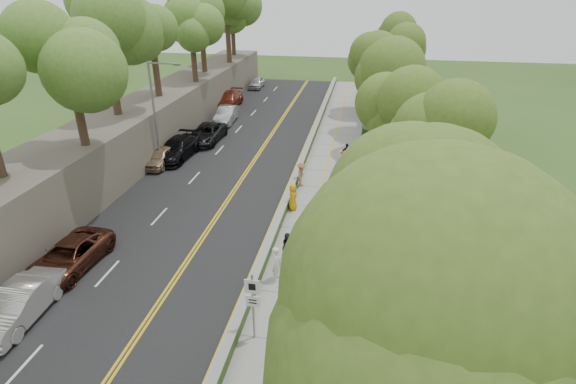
{
  "coord_description": "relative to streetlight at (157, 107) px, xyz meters",
  "views": [
    {
      "loc": [
        4.83,
        -16.53,
        13.27
      ],
      "look_at": [
        0.5,
        8.0,
        1.4
      ],
      "focal_mm": 28.0,
      "sensor_mm": 36.0,
      "label": 1
    }
  ],
  "objects": [
    {
      "name": "trees_fenceside",
      "position": [
        17.46,
        1.0,
        2.36
      ],
      "size": [
        7.0,
        66.0,
        14.0
      ],
      "primitive_type": null,
      "color": "#587727",
      "rests_on": "ground"
    },
    {
      "name": "sidewalk",
      "position": [
        13.01,
        1.0,
        -4.61
      ],
      "size": [
        4.2,
        66.0,
        0.05
      ],
      "primitive_type": "cube",
      "color": "gray",
      "rests_on": "ground"
    },
    {
      "name": "car_8",
      "position": [
        0.7,
        28.06,
        -3.91
      ],
      "size": [
        1.74,
        4.09,
        1.38
      ],
      "primitive_type": "imported",
      "rotation": [
        0.0,
        0.0,
        0.03
      ],
      "color": "silver",
      "rests_on": "road"
    },
    {
      "name": "painter_2",
      "position": [
        11.91,
        -11.34,
        -3.78
      ],
      "size": [
        0.71,
        0.86,
        1.62
      ],
      "primitive_type": "imported",
      "rotation": [
        0.0,
        0.0,
        1.45
      ],
      "color": "#232328",
      "rests_on": "sidewalk"
    },
    {
      "name": "painter_1",
      "position": [
        11.65,
        -13.0,
        -3.69
      ],
      "size": [
        0.49,
        0.69,
        1.8
      ],
      "primitive_type": "imported",
      "rotation": [
        0.0,
        0.0,
        1.67
      ],
      "color": "white",
      "rests_on": "sidewalk"
    },
    {
      "name": "streetlight",
      "position": [
        0.0,
        0.0,
        0.0
      ],
      "size": [
        2.52,
        0.22,
        8.0
      ],
      "color": "gray",
      "rests_on": "ground"
    },
    {
      "name": "road",
      "position": [
        5.06,
        1.0,
        -4.62
      ],
      "size": [
        11.2,
        66.0,
        0.04
      ],
      "primitive_type": "cube",
      "color": "black",
      "rests_on": "ground"
    },
    {
      "name": "painter_0",
      "position": [
        11.21,
        -5.66,
        -3.72
      ],
      "size": [
        0.74,
        0.96,
        1.74
      ],
      "primitive_type": "imported",
      "rotation": [
        0.0,
        0.0,
        1.82
      ],
      "color": "#DB9C0F",
      "rests_on": "sidewalk"
    },
    {
      "name": "car_7",
      "position": [
        -0.14,
        17.86,
        -3.76
      ],
      "size": [
        2.43,
        5.81,
        1.67
      ],
      "primitive_type": "imported",
      "rotation": [
        0.0,
        0.0,
        -0.01
      ],
      "color": "maroon",
      "rests_on": "road"
    },
    {
      "name": "jersey_barrier",
      "position": [
        10.71,
        1.0,
        -4.34
      ],
      "size": [
        0.42,
        66.0,
        0.6
      ],
      "primitive_type": "cube",
      "color": "#7BD231",
      "rests_on": "ground"
    },
    {
      "name": "chainlink_fence",
      "position": [
        15.11,
        1.0,
        -3.64
      ],
      "size": [
        0.04,
        66.0,
        2.0
      ],
      "primitive_type": "cube",
      "color": "slate",
      "rests_on": "ground"
    },
    {
      "name": "concrete_block",
      "position": [
        14.76,
        -17.9,
        -4.22
      ],
      "size": [
        1.2,
        0.97,
        0.73
      ],
      "primitive_type": "cube",
      "rotation": [
        0.0,
        0.0,
        -0.14
      ],
      "color": "gray",
      "rests_on": "sidewalk"
    },
    {
      "name": "rock_embankment",
      "position": [
        -3.04,
        1.0,
        -2.64
      ],
      "size": [
        5.0,
        66.0,
        4.0
      ],
      "primitive_type": "cube",
      "color": "#595147",
      "rests_on": "ground"
    },
    {
      "name": "car_2",
      "position": [
        1.25,
        -13.86,
        -3.89
      ],
      "size": [
        2.59,
        5.19,
        1.41
      ],
      "primitive_type": "imported",
      "rotation": [
        0.0,
        0.0,
        -0.05
      ],
      "color": "#50261A",
      "rests_on": "road"
    },
    {
      "name": "person_far",
      "position": [
        14.09,
        2.99,
        -3.8
      ],
      "size": [
        0.97,
        0.52,
        1.57
      ],
      "primitive_type": "imported",
      "rotation": [
        0.0,
        0.0,
        3.3
      ],
      "color": "black",
      "rests_on": "sidewalk"
    },
    {
      "name": "car_3",
      "position": [
        0.52,
        1.62,
        -3.79
      ],
      "size": [
        2.55,
        5.69,
        1.62
      ],
      "primitive_type": "imported",
      "rotation": [
        0.0,
        0.0,
        -0.05
      ],
      "color": "black",
      "rests_on": "road"
    },
    {
      "name": "construction_barrel",
      "position": [
        13.74,
        3.25,
        -4.16
      ],
      "size": [
        0.53,
        0.53,
        0.87
      ],
      "primitive_type": "cylinder",
      "color": "orange",
      "rests_on": "sidewalk"
    },
    {
      "name": "car_5",
      "position": [
        1.46,
        12.02,
        -3.81
      ],
      "size": [
        1.95,
        4.87,
        1.58
      ],
      "primitive_type": "imported",
      "rotation": [
        0.0,
        0.0,
        0.06
      ],
      "color": "#9FA2A6",
      "rests_on": "road"
    },
    {
      "name": "signpost",
      "position": [
        11.51,
        -17.02,
        -2.68
      ],
      "size": [
        0.62,
        0.09,
        3.1
      ],
      "color": "gray",
      "rests_on": "sidewalk"
    },
    {
      "name": "car_1",
      "position": [
        1.46,
        -17.63,
        -3.84
      ],
      "size": [
        1.82,
        4.69,
        1.52
      ],
      "primitive_type": "imported",
      "rotation": [
        0.0,
        0.0,
        0.05
      ],
      "color": "silver",
      "rests_on": "road"
    },
    {
      "name": "car_6",
      "position": [
        1.46,
        5.98,
        -3.85
      ],
      "size": [
        2.54,
        5.43,
        1.5
      ],
      "primitive_type": "imported",
      "rotation": [
        0.0,
        0.0,
        -0.01
      ],
      "color": "black",
      "rests_on": "road"
    },
    {
      "name": "car_4",
      "position": [
        -0.14,
        -0.05,
        -3.9
      ],
      "size": [
        1.8,
        4.15,
        1.39
      ],
      "primitive_type": "imported",
      "rotation": [
        0.0,
        0.0,
        -0.04
      ],
      "color": "tan",
      "rests_on": "road"
    },
    {
      "name": "painter_3",
      "position": [
        11.21,
        -2.0,
        -3.73
      ],
      "size": [
        0.65,
        1.12,
        1.72
      ],
      "primitive_type": "imported",
      "rotation": [
        0.0,
        0.0,
        1.58
      ],
      "color": "#A06C3F",
      "rests_on": "sidewalk"
    },
    {
      "name": "trees_embankment",
      "position": [
        -2.54,
        1.0,
        5.86
      ],
      "size": [
        6.4,
        66.0,
        13.0
      ],
      "primitive_type": null,
      "color": "olive",
      "rests_on": "rock_embankment"
    },
    {
      "name": "ground",
      "position": [
        10.46,
        -14.0,
        -4.64
      ],
      "size": [
        140.0,
        140.0,
        0.0
      ],
      "primitive_type": "plane",
      "color": "#33511E",
      "rests_on": "ground"
    }
  ]
}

